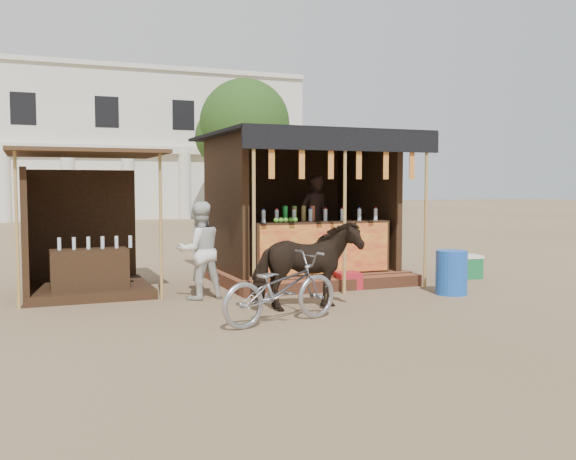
{
  "coord_description": "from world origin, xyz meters",
  "views": [
    {
      "loc": [
        -3.88,
        -7.98,
        1.82
      ],
      "look_at": [
        0.0,
        1.6,
        1.1
      ],
      "focal_mm": 40.0,
      "sensor_mm": 36.0,
      "label": 1
    }
  ],
  "objects": [
    {
      "name": "ground",
      "position": [
        0.0,
        0.0,
        0.0
      ],
      "size": [
        120.0,
        120.0,
        0.0
      ],
      "primitive_type": "plane",
      "color": "#846B4C",
      "rests_on": "ground"
    },
    {
      "name": "main_stall",
      "position": [
        1.02,
        3.36,
        1.03
      ],
      "size": [
        3.6,
        3.61,
        2.78
      ],
      "color": "brown",
      "rests_on": "ground"
    },
    {
      "name": "secondary_stall",
      "position": [
        -3.17,
        3.24,
        0.85
      ],
      "size": [
        2.4,
        2.4,
        2.38
      ],
      "color": "#342012",
      "rests_on": "ground"
    },
    {
      "name": "cow",
      "position": [
        -0.16,
        0.48,
        0.65
      ],
      "size": [
        1.59,
        0.8,
        1.31
      ],
      "primitive_type": "imported",
      "rotation": [
        0.0,
        0.0,
        1.51
      ],
      "color": "black",
      "rests_on": "ground"
    },
    {
      "name": "motorbike",
      "position": [
        -0.83,
        -0.19,
        0.47
      ],
      "size": [
        1.88,
        1.04,
        0.94
      ],
      "primitive_type": "imported",
      "rotation": [
        0.0,
        0.0,
        1.82
      ],
      "color": "#94939C",
      "rests_on": "ground"
    },
    {
      "name": "bystander",
      "position": [
        -1.37,
        2.0,
        0.78
      ],
      "size": [
        0.83,
        0.69,
        1.56
      ],
      "primitive_type": "imported",
      "rotation": [
        0.0,
        0.0,
        3.28
      ],
      "color": "silver",
      "rests_on": "ground"
    },
    {
      "name": "blue_barrel",
      "position": [
        2.64,
        0.84,
        0.37
      ],
      "size": [
        0.54,
        0.54,
        0.74
      ],
      "primitive_type": "cylinder",
      "rotation": [
        0.0,
        0.0,
        -0.03
      ],
      "color": "#184EB4",
      "rests_on": "ground"
    },
    {
      "name": "red_crate",
      "position": [
        1.31,
        2.0,
        0.15
      ],
      "size": [
        0.45,
        0.48,
        0.29
      ],
      "primitive_type": "cube",
      "rotation": [
        0.0,
        0.0,
        -0.12
      ],
      "color": "#A61B26",
      "rests_on": "ground"
    },
    {
      "name": "cooler",
      "position": [
        4.0,
        2.29,
        0.23
      ],
      "size": [
        0.7,
        0.54,
        0.46
      ],
      "color": "#176B35",
      "rests_on": "ground"
    },
    {
      "name": "background_building",
      "position": [
        -2.0,
        29.94,
        3.98
      ],
      "size": [
        26.0,
        7.45,
        8.18
      ],
      "color": "silver",
      "rests_on": "ground"
    },
    {
      "name": "tree",
      "position": [
        5.81,
        22.14,
        4.63
      ],
      "size": [
        4.5,
        4.4,
        7.0
      ],
      "color": "#382314",
      "rests_on": "ground"
    }
  ]
}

